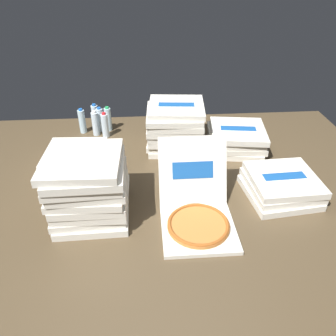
# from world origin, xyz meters

# --- Properties ---
(ground_plane) EXTENTS (3.20, 2.40, 0.02)m
(ground_plane) POSITION_xyz_m (0.00, 0.00, -0.01)
(ground_plane) COLOR #4C3D28
(open_pizza_box) EXTENTS (0.41, 0.58, 0.40)m
(open_pizza_box) POSITION_xyz_m (0.20, -0.24, 0.08)
(open_pizza_box) COLOR silver
(open_pizza_box) RESTS_ON ground_plane
(pizza_stack_right_far) EXTENTS (0.47, 0.47, 0.18)m
(pizza_stack_right_far) POSITION_xyz_m (0.62, 0.56, 0.09)
(pizza_stack_right_far) COLOR silver
(pizza_stack_right_far) RESTS_ON ground_plane
(pizza_stack_center_far) EXTENTS (0.42, 0.43, 0.13)m
(pizza_stack_center_far) POSITION_xyz_m (-0.58, 0.37, 0.07)
(pizza_stack_center_far) COLOR silver
(pizza_stack_center_far) RESTS_ON ground_plane
(pizza_stack_left_near) EXTENTS (0.46, 0.46, 0.13)m
(pizza_stack_left_near) POSITION_xyz_m (0.76, -0.04, 0.07)
(pizza_stack_left_near) COLOR silver
(pizza_stack_left_near) RESTS_ON ground_plane
(pizza_stack_left_mid) EXTENTS (0.44, 0.44, 0.39)m
(pizza_stack_left_mid) POSITION_xyz_m (-0.40, -0.14, 0.20)
(pizza_stack_left_mid) COLOR silver
(pizza_stack_left_mid) RESTS_ON ground_plane
(pizza_stack_right_near) EXTENTS (0.46, 0.46, 0.35)m
(pizza_stack_right_near) POSITION_xyz_m (0.15, 0.62, 0.17)
(pizza_stack_right_near) COLOR silver
(pizza_stack_right_near) RESTS_ON ground_plane
(water_bottle_0) EXTENTS (0.06, 0.06, 0.21)m
(water_bottle_0) POSITION_xyz_m (-0.49, 0.86, 0.10)
(water_bottle_0) COLOR silver
(water_bottle_0) RESTS_ON ground_plane
(water_bottle_1) EXTENTS (0.06, 0.06, 0.21)m
(water_bottle_1) POSITION_xyz_m (-0.46, 0.94, 0.10)
(water_bottle_1) COLOR silver
(water_bottle_1) RESTS_ON ground_plane
(water_bottle_2) EXTENTS (0.06, 0.06, 0.21)m
(water_bottle_2) POSITION_xyz_m (-0.41, 0.83, 0.10)
(water_bottle_2) COLOR silver
(water_bottle_2) RESTS_ON ground_plane
(water_bottle_3) EXTENTS (0.06, 0.06, 0.21)m
(water_bottle_3) POSITION_xyz_m (-0.39, 0.94, 0.10)
(water_bottle_3) COLOR silver
(water_bottle_3) RESTS_ON ground_plane
(water_bottle_4) EXTENTS (0.06, 0.06, 0.21)m
(water_bottle_4) POSITION_xyz_m (-0.60, 0.92, 0.10)
(water_bottle_4) COLOR silver
(water_bottle_4) RESTS_ON ground_plane
(water_bottle_5) EXTENTS (0.06, 0.06, 0.21)m
(water_bottle_5) POSITION_xyz_m (-0.50, 1.01, 0.10)
(water_bottle_5) COLOR silver
(water_bottle_5) RESTS_ON ground_plane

